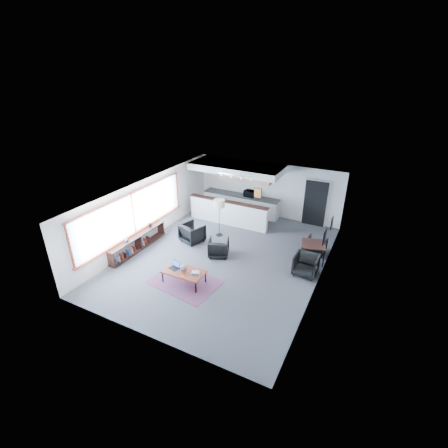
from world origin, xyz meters
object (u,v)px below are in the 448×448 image
at_px(armchair_left, 192,232).
at_px(floor_lamp, 219,205).
at_px(dining_chair_far, 316,247).
at_px(dining_table, 313,245).
at_px(microwave, 250,193).
at_px(laptop, 175,266).
at_px(ceramic_pot, 183,268).
at_px(coffee_table, 184,272).
at_px(dining_chair_near, 306,265).
at_px(armchair_right, 219,247).
at_px(book_stack, 195,273).

relative_size(armchair_left, floor_lamp, 0.52).
xyz_separation_m(armchair_left, dining_chair_far, (4.76, 1.31, -0.12)).
height_order(dining_table, microwave, microwave).
bearing_deg(floor_lamp, laptop, -87.19).
bearing_deg(ceramic_pot, coffee_table, -26.81).
distance_m(ceramic_pot, dining_chair_near, 4.21).
bearing_deg(armchair_right, laptop, 53.09).
bearing_deg(coffee_table, book_stack, 4.80).
distance_m(armchair_right, dining_table, 3.52).
height_order(laptop, dining_table, dining_table).
bearing_deg(dining_table, dining_chair_far, 90.00).
height_order(armchair_left, floor_lamp, floor_lamp).
distance_m(laptop, armchair_right, 2.11).
relative_size(coffee_table, dining_table, 1.36).
height_order(book_stack, armchair_left, armchair_left).
height_order(dining_chair_far, microwave, microwave).
relative_size(laptop, ceramic_pot, 1.65).
bearing_deg(dining_table, armchair_right, -158.72).
bearing_deg(book_stack, armchair_left, 124.15).
bearing_deg(dining_chair_far, book_stack, 56.31).
relative_size(book_stack, dining_chair_far, 0.56).
xyz_separation_m(coffee_table, ceramic_pot, (-0.01, 0.01, 0.15)).
height_order(ceramic_pot, dining_chair_far, ceramic_pot).
bearing_deg(ceramic_pot, dining_chair_near, 33.77).
bearing_deg(coffee_table, ceramic_pot, 152.25).
bearing_deg(dining_chair_near, laptop, -148.77).
relative_size(coffee_table, armchair_left, 1.64).
bearing_deg(microwave, coffee_table, -82.05).
relative_size(dining_chair_far, microwave, 1.10).
distance_m(book_stack, microwave, 6.19).
bearing_deg(laptop, dining_chair_near, 41.88).
bearing_deg(coffee_table, floor_lamp, 97.79).
bearing_deg(microwave, dining_chair_far, -25.87).
relative_size(dining_table, dining_chair_far, 1.66).
height_order(ceramic_pot, armchair_left, armchair_left).
relative_size(floor_lamp, microwave, 2.90).
relative_size(coffee_table, ceramic_pot, 6.07).
relative_size(coffee_table, armchair_right, 1.85).
bearing_deg(dining_chair_near, ceramic_pot, -145.85).
height_order(dining_chair_near, microwave, microwave).
relative_size(coffee_table, microwave, 2.49).
height_order(laptop, floor_lamp, floor_lamp).
bearing_deg(ceramic_pot, floor_lamp, 98.55).
distance_m(armchair_right, dining_chair_far, 3.74).
bearing_deg(armchair_right, coffee_table, 63.33).
relative_size(dining_chair_near, dining_chair_far, 1.11).
xyz_separation_m(ceramic_pot, armchair_left, (-1.27, 2.56, -0.14)).
bearing_deg(dining_table, coffee_table, -136.17).
height_order(coffee_table, microwave, microwave).
bearing_deg(dining_chair_far, microwave, -26.66).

